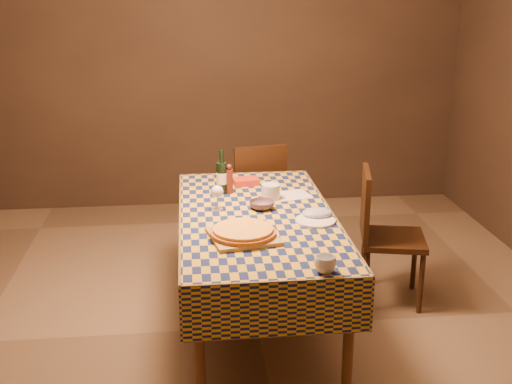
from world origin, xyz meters
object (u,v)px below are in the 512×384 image
Objects in this scene: dining_table at (257,227)px; wine_bottle at (222,177)px; chair_right at (381,229)px; white_plate at (315,221)px; pizza at (243,231)px; cutting_board at (243,236)px; chair_far at (256,192)px; bowl at (262,205)px.

dining_table is 0.52m from wine_bottle.
wine_bottle is 1.14m from chair_right.
wine_bottle is at bearing 130.50° from white_plate.
cutting_board is at bearing -116.57° from pizza.
dining_table is 6.20× the size of wine_bottle.
chair_far is (0.31, 0.74, -0.36)m from wine_bottle.
chair_far reaches higher than white_plate.
white_plate is 0.26× the size of chair_right.
chair_right reaches higher than pizza.
wine_bottle is 0.80m from white_plate.
chair_right reaches higher than bowl.
dining_table is 11.68× the size of bowl.
cutting_board is at bearing -108.82° from bowl.
wine_bottle is (-0.07, 0.81, 0.10)m from cutting_board.
dining_table is 4.05× the size of pizza.
pizza is at bearing -146.51° from chair_right.
chair_right is at bearing 18.83° from dining_table.
cutting_board is 1.48× the size of white_plate.
white_plate is 0.26× the size of chair_far.
wine_bottle is at bearing 94.80° from pizza.
pizza is 0.82m from wine_bottle.
bowl is (0.16, 0.47, -0.02)m from pizza.
bowl is at bearing -56.30° from wine_bottle.
dining_table is at bearing -161.17° from chair_right.
pizza is (0.00, 0.00, 0.03)m from cutting_board.
chair_right is at bearing 39.41° from white_plate.
pizza is 0.49× the size of chair_right.
pizza is 1.91× the size of white_plate.
cutting_board is 2.24× the size of bowl.
wine_bottle reaches higher than bowl.
cutting_board is 1.59m from chair_far.
white_plate reaches higher than dining_table.
chair_right reaches higher than dining_table.
bowl is 1.11m from chair_far.
chair_far is (-0.21, 1.34, -0.25)m from white_plate.
chair_right is at bearing -49.31° from chair_far.
chair_far is at bearing 67.15° from wine_bottle.
chair_far is at bearing 81.11° from pizza.
cutting_board is 1.23m from chair_right.
pizza is 1.59m from chair_far.
wine_bottle is 0.88m from chair_far.
wine_bottle reaches higher than dining_table.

